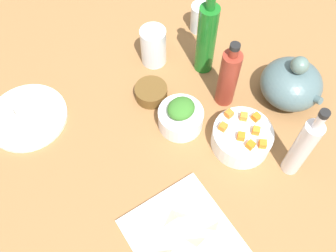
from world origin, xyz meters
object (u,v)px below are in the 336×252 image
object	(u,v)px
cutting_board	(189,247)
bowl_small_side	(151,92)
teapot	(291,83)
plate_tofu	(28,117)
drinking_glass_1	(200,18)
bottle_0	(228,78)
bottle_2	(302,147)
bowl_carrots	(242,138)
drinking_glass_0	(153,46)
bowl_greens	(181,118)
bottle_1	(206,38)

from	to	relation	value
cutting_board	bowl_small_side	xyz separation A→B (cm)	(-39.59, 17.96, 1.46)
bowl_small_side	teapot	bearing A→B (deg)	52.80
plate_tofu	bowl_small_side	bearing A→B (deg)	65.08
bowl_small_side	drinking_glass_1	world-z (taller)	drinking_glass_1
bottle_0	bottle_2	size ratio (longest dim) A/B	0.86
bowl_carrots	drinking_glass_0	world-z (taller)	drinking_glass_0
bowl_carrots	bowl_small_side	size ratio (longest dim) A/B	1.68
teapot	bowl_greens	bearing A→B (deg)	-110.26
bottle_1	bottle_2	distance (cm)	39.16
bottle_1	drinking_glass_1	xyz separation A→B (cm)	(-12.85, 9.21, -7.30)
drinking_glass_0	bottle_2	bearing A→B (deg)	7.48
plate_tofu	drinking_glass_1	distance (cm)	59.91
bowl_carrots	bottle_0	world-z (taller)	bottle_0
bottle_2	teapot	bearing A→B (deg)	136.09
bowl_carrots	bottle_2	xyz separation A→B (cm)	(12.79, 5.43, 7.73)
bowl_carrots	drinking_glass_1	size ratio (longest dim) A/B	1.67
bowl_small_side	drinking_glass_1	size ratio (longest dim) A/B	0.99
bowl_carrots	bottle_1	distance (cm)	29.12
teapot	drinking_glass_0	world-z (taller)	teapot
bottle_0	bottle_1	bearing A→B (deg)	166.95
bottle_2	drinking_glass_1	size ratio (longest dim) A/B	2.77
cutting_board	bowl_small_side	distance (cm)	43.50
bowl_greens	bowl_small_side	distance (cm)	12.38
cutting_board	bowl_carrots	bearing A→B (deg)	115.05
plate_tofu	drinking_glass_0	world-z (taller)	drinking_glass_0
cutting_board	bottle_1	xyz separation A→B (cm)	(-39.15, 36.91, 11.44)
plate_tofu	bottle_0	distance (cm)	55.90
cutting_board	plate_tofu	xyz separation A→B (cm)	(-54.27, -13.61, 0.10)
teapot	bottle_0	size ratio (longest dim) A/B	0.83
plate_tofu	bottle_2	world-z (taller)	bottle_2
bowl_carrots	teapot	xyz separation A→B (cm)	(-3.30, 20.91, 3.10)
bowl_small_side	bottle_2	bearing A→B (deg)	21.13
drinking_glass_0	teapot	bearing A→B (deg)	33.04
plate_tofu	drinking_glass_1	size ratio (longest dim) A/B	2.35
teapot	bottle_0	xyz separation A→B (cm)	(-10.00, -14.76, 3.49)
cutting_board	bowl_greens	distance (cm)	33.26
bowl_small_side	bottle_0	distance (cm)	22.15
bottle_0	bowl_greens	bearing A→B (deg)	-93.82
bowl_small_side	drinking_glass_1	distance (cm)	30.89
bottle_0	bottle_1	xyz separation A→B (cm)	(-12.87, 2.98, 2.31)
bottle_0	bottle_2	world-z (taller)	bottle_2
plate_tofu	bowl_greens	bearing A→B (deg)	50.28
plate_tofu	drinking_glass_0	size ratio (longest dim) A/B	1.81
bowl_greens	bowl_carrots	bearing A→B (deg)	31.89
bottle_2	drinking_glass_1	world-z (taller)	bottle_2
plate_tofu	bowl_small_side	distance (cm)	34.85
bowl_carrots	drinking_glass_0	xyz separation A→B (cm)	(-37.21, -1.14, 2.99)
bowl_greens	bowl_small_side	size ratio (longest dim) A/B	1.31
bowl_greens	drinking_glass_1	size ratio (longest dim) A/B	1.30
bowl_greens	drinking_glass_0	bearing A→B (deg)	161.28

